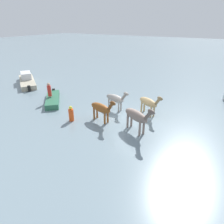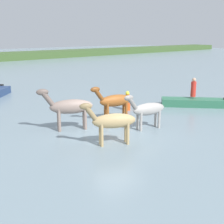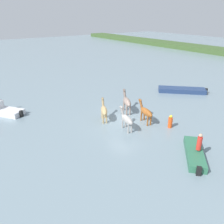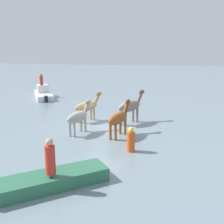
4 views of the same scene
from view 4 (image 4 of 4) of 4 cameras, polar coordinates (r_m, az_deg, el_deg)
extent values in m
plane|color=gray|center=(15.34, -2.57, -3.48)|extent=(157.70, 157.70, 0.00)
ellipsoid|color=#9E9993|center=(14.01, -7.64, -1.08)|extent=(1.82, 0.86, 0.59)
cylinder|color=#9E9993|center=(14.63, -6.88, -2.41)|extent=(0.13, 0.13, 0.97)
cylinder|color=#9E9993|center=(14.48, -5.95, -2.55)|extent=(0.13, 0.13, 0.97)
cylinder|color=#9E9993|center=(13.81, -9.30, -3.43)|extent=(0.13, 0.13, 0.97)
cylinder|color=#9E9993|center=(13.65, -8.34, -3.59)|extent=(0.13, 0.13, 0.97)
cylinder|color=slate|center=(14.68, -5.64, 1.15)|extent=(0.57, 0.31, 0.64)
ellipsoid|color=slate|center=(14.78, -5.27, 2.28)|extent=(0.51, 0.29, 0.26)
ellipsoid|color=gray|center=(15.96, 3.88, 1.29)|extent=(2.08, 1.41, 0.68)
cylinder|color=gray|center=(16.65, 4.67, -0.20)|extent=(0.15, 0.15, 1.12)
cylinder|color=gray|center=(16.46, 5.59, -0.37)|extent=(0.15, 0.15, 1.12)
cylinder|color=gray|center=(15.72, 2.04, -0.96)|extent=(0.15, 0.15, 1.12)
cylinder|color=gray|center=(15.52, 2.98, -1.15)|extent=(0.15, 0.15, 1.12)
cylinder|color=#63544C|center=(16.73, 6.13, 3.32)|extent=(0.66, 0.48, 0.74)
ellipsoid|color=#63544C|center=(16.86, 6.58, 4.43)|extent=(0.60, 0.45, 0.30)
ellipsoid|color=tan|center=(16.54, -5.75, 1.24)|extent=(1.85, 1.30, 0.61)
cylinder|color=tan|center=(17.11, -4.68, -0.05)|extent=(0.13, 0.13, 1.00)
cylinder|color=tan|center=(16.90, -4.01, -0.20)|extent=(0.13, 0.13, 1.00)
cylinder|color=tan|center=(16.42, -7.46, -0.68)|extent=(0.13, 0.13, 1.00)
cylinder|color=tan|center=(16.20, -6.80, -0.84)|extent=(0.13, 0.13, 1.00)
cylinder|color=olive|center=(17.11, -3.38, 3.02)|extent=(0.59, 0.44, 0.66)
ellipsoid|color=olive|center=(17.19, -2.94, 3.99)|extent=(0.53, 0.41, 0.27)
ellipsoid|color=brown|center=(13.41, 1.34, -1.37)|extent=(1.92, 0.95, 0.62)
cylinder|color=brown|center=(14.08, 1.83, -2.82)|extent=(0.14, 0.14, 1.02)
cylinder|color=brown|center=(13.95, 2.93, -2.98)|extent=(0.14, 0.14, 1.02)
cylinder|color=brown|center=(13.14, -0.36, -3.98)|extent=(0.14, 0.14, 1.02)
cylinder|color=brown|center=(13.01, 0.79, -4.16)|extent=(0.14, 0.14, 1.02)
cylinder|color=brown|center=(14.17, 3.18, 1.07)|extent=(0.60, 0.34, 0.68)
ellipsoid|color=brown|center=(14.29, 3.53, 2.30)|extent=(0.54, 0.32, 0.27)
cube|color=#2D6B4C|center=(9.05, -13.32, -14.95)|extent=(3.37, 3.50, 0.61)
cube|color=silver|center=(26.42, -14.92, 3.46)|extent=(5.04, 4.14, 0.65)
cube|color=silver|center=(26.93, -15.12, 5.09)|extent=(2.09, 1.89, 0.70)
cube|color=black|center=(23.78, -14.35, 2.66)|extent=(0.36, 0.37, 0.70)
cylinder|color=red|center=(8.50, -13.50, -10.28)|extent=(0.32, 0.32, 0.95)
sphere|color=tan|center=(8.28, -13.71, -6.49)|extent=(0.24, 0.24, 0.24)
cylinder|color=red|center=(26.48, -15.37, 6.74)|extent=(0.32, 0.32, 0.95)
sphere|color=tan|center=(26.43, -15.45, 8.03)|extent=(0.24, 0.24, 0.24)
cylinder|color=#E54C19|center=(11.64, 4.19, -6.60)|extent=(0.36, 0.36, 0.90)
sphere|color=yellow|center=(11.46, 4.24, -3.91)|extent=(0.24, 0.24, 0.24)
camera|label=1|loc=(21.03, 37.31, 16.59)|focal=31.29mm
camera|label=2|loc=(27.09, -17.87, 12.53)|focal=48.30mm
camera|label=3|loc=(16.68, -79.74, 18.63)|focal=36.45mm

